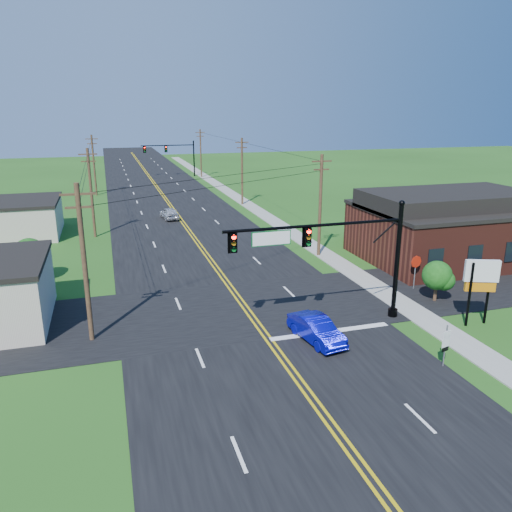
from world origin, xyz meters
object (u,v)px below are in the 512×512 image
object	(u,v)px
signal_mast_far	(171,153)
stop_sign	(416,265)
blue_car	(316,330)
route_sign	(446,343)
signal_mast_main	(332,250)

from	to	relation	value
signal_mast_far	stop_sign	xyz separation A→B (m)	(8.56, -68.02, -2.71)
blue_car	route_sign	xyz separation A→B (m)	(5.08, -4.59, 0.64)
route_sign	stop_sign	xyz separation A→B (m)	(5.21, 10.43, 0.49)
route_sign	blue_car	bearing A→B (deg)	122.31
blue_car	signal_mast_main	bearing A→B (deg)	39.38
signal_mast_far	stop_sign	size ratio (longest dim) A/B	4.30
signal_mast_main	route_sign	size ratio (longest dim) A/B	4.90
blue_car	signal_mast_far	bearing A→B (deg)	79.16
signal_mast_main	signal_mast_far	world-z (taller)	same
signal_mast_far	signal_mast_main	bearing A→B (deg)	-90.08
signal_mast_main	signal_mast_far	distance (m)	72.00
stop_sign	signal_mast_far	bearing A→B (deg)	90.22
route_sign	signal_mast_main	bearing A→B (deg)	102.55
signal_mast_main	route_sign	bearing A→B (deg)	-61.84
stop_sign	blue_car	bearing A→B (deg)	-157.38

